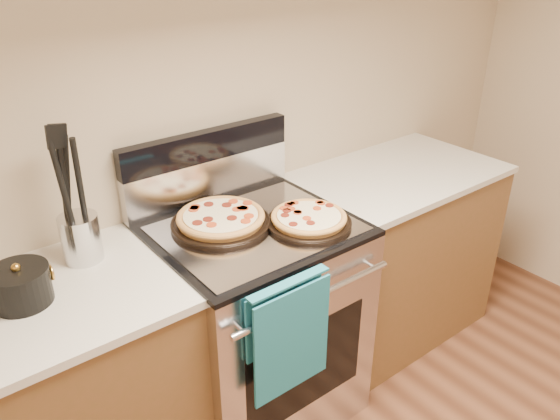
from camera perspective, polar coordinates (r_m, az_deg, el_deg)
wall_back at (r=2.22m, az=-8.51°, el=11.60°), size 4.00×0.00×4.00m
range_body at (r=2.36m, az=-2.65°, el=-11.73°), size 0.76×0.68×0.90m
oven_window at (r=2.16m, az=2.72°, el=-16.12°), size 0.56×0.01×0.40m
cooktop at (r=2.11m, az=-2.91°, el=-1.93°), size 0.76×0.68×0.02m
backsplash_lower at (r=2.30m, az=-7.44°, el=3.22°), size 0.76×0.06×0.18m
backsplash_upper at (r=2.24m, az=-7.67°, el=6.73°), size 0.76×0.06×0.12m
oven_handle at (r=1.92m, az=3.73°, el=-9.10°), size 0.70×0.03×0.03m
dish_towel at (r=1.92m, az=0.88°, el=-12.83°), size 0.32×0.05×0.42m
foil_sheet at (r=2.08m, az=-2.44°, el=-1.93°), size 0.70×0.55×0.01m
countertop_left at (r=1.87m, az=-26.42°, el=-9.82°), size 1.02×0.64×0.03m
cabinet_right at (r=2.89m, az=11.41°, el=-4.64°), size 1.00×0.62×0.88m
countertop_right at (r=2.68m, az=12.29°, el=3.68°), size 1.02×0.64×0.03m
pepperoni_pizza_back at (r=2.09m, az=-6.20°, el=-0.99°), size 0.47×0.47×0.05m
pepperoni_pizza_front at (r=2.09m, az=3.04°, el=-0.96°), size 0.43×0.43×0.04m
utensil_crock at (r=1.99m, az=-20.08°, el=-2.76°), size 0.17×0.17×0.17m
saucepan at (r=1.85m, az=-25.45°, el=-7.32°), size 0.19×0.19×0.11m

